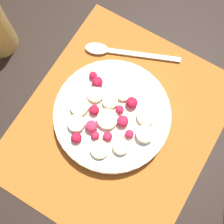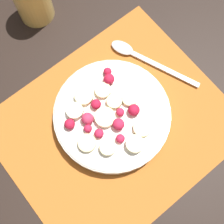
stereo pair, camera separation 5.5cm
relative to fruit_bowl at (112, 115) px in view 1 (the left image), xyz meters
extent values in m
plane|color=black|center=(0.00, -0.02, -0.03)|extent=(3.00, 3.00, 0.00)
cube|color=#B26023|center=(0.00, -0.02, -0.02)|extent=(0.41, 0.34, 0.01)
cylinder|color=silver|center=(0.00, 0.00, -0.01)|extent=(0.21, 0.21, 0.03)
torus|color=silver|center=(0.00, 0.00, 0.00)|extent=(0.21, 0.21, 0.01)
cylinder|color=white|center=(0.00, 0.00, 0.01)|extent=(0.19, 0.19, 0.00)
cylinder|color=beige|center=(-0.01, 0.00, 0.02)|extent=(0.04, 0.04, 0.01)
cylinder|color=#F4EAB7|center=(-0.01, -0.07, 0.02)|extent=(0.04, 0.04, 0.01)
cylinder|color=beige|center=(0.02, -0.05, 0.02)|extent=(0.04, 0.04, 0.01)
cylinder|color=#F4EAB7|center=(-0.05, 0.04, 0.02)|extent=(0.03, 0.03, 0.01)
cylinder|color=beige|center=(-0.04, -0.04, 0.02)|extent=(0.04, 0.04, 0.01)
cylinder|color=beige|center=(0.01, 0.04, 0.02)|extent=(0.04, 0.04, 0.01)
cylinder|color=beige|center=(0.04, 0.00, 0.02)|extent=(0.04, 0.04, 0.01)
cylinder|color=beige|center=(-0.02, 0.05, 0.02)|extent=(0.04, 0.04, 0.01)
cylinder|color=beige|center=(-0.07, -0.01, 0.02)|extent=(0.04, 0.04, 0.01)
cylinder|color=beige|center=(0.02, 0.01, 0.02)|extent=(0.04, 0.04, 0.01)
sphere|color=red|center=(0.03, -0.02, 0.02)|extent=(0.02, 0.02, 0.02)
sphere|color=#D12347|center=(-0.01, -0.02, 0.02)|extent=(0.02, 0.02, 0.02)
sphere|color=#D12347|center=(0.01, -0.01, 0.02)|extent=(0.01, 0.01, 0.01)
sphere|color=#D12347|center=(-0.04, -0.02, 0.02)|extent=(0.02, 0.02, 0.02)
sphere|color=#D12347|center=(-0.02, -0.05, 0.02)|extent=(0.02, 0.02, 0.02)
sphere|color=#DB3356|center=(-0.04, 0.02, 0.02)|extent=(0.02, 0.02, 0.02)
sphere|color=red|center=(-0.07, 0.03, 0.02)|extent=(0.02, 0.02, 0.02)
sphere|color=red|center=(0.04, 0.05, 0.02)|extent=(0.02, 0.02, 0.02)
sphere|color=red|center=(-0.01, 0.03, 0.02)|extent=(0.02, 0.02, 0.02)
sphere|color=red|center=(0.04, 0.06, 0.02)|extent=(0.01, 0.01, 0.01)
sphere|color=#D12347|center=(-0.05, 0.00, 0.02)|extent=(0.01, 0.01, 0.01)
cube|color=silver|center=(0.14, 0.01, -0.02)|extent=(0.06, 0.14, 0.00)
ellipsoid|color=silver|center=(0.11, 0.10, -0.02)|extent=(0.04, 0.05, 0.01)
camera|label=1|loc=(-0.13, -0.08, 0.54)|focal=50.00mm
camera|label=2|loc=(-0.10, -0.12, 0.54)|focal=50.00mm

